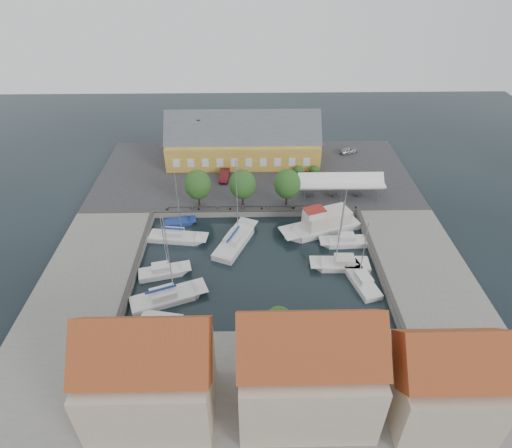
{
  "coord_description": "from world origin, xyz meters",
  "views": [
    {
      "loc": [
        -0.97,
        -45.96,
        38.61
      ],
      "look_at": [
        0.0,
        6.0,
        1.5
      ],
      "focal_mm": 30.0,
      "sensor_mm": 36.0,
      "label": 1
    }
  ],
  "objects_px": {
    "warehouse": "(240,142)",
    "center_sailboat": "(235,242)",
    "trawler": "(323,225)",
    "east_boat_b": "(341,265)",
    "west_boat_c": "(164,272)",
    "car_silver": "(348,150)",
    "west_boat_d": "(167,298)",
    "east_boat_c": "(361,281)",
    "car_red": "(224,175)",
    "west_boat_a": "(177,238)",
    "launch_sw": "(160,320)",
    "east_boat_a": "(344,242)",
    "launch_nw": "(180,223)",
    "tent_canopy": "(341,182)"
  },
  "relations": [
    {
      "from": "tent_canopy",
      "to": "east_boat_c",
      "type": "relative_size",
      "value": 1.43
    },
    {
      "from": "west_boat_d",
      "to": "launch_sw",
      "type": "relative_size",
      "value": 2.41
    },
    {
      "from": "east_boat_b",
      "to": "launch_sw",
      "type": "xyz_separation_m",
      "value": [
        -23.1,
        -9.27,
        -0.17
      ]
    },
    {
      "from": "center_sailboat",
      "to": "launch_nw",
      "type": "bearing_deg",
      "value": 149.16
    },
    {
      "from": "east_boat_a",
      "to": "east_boat_c",
      "type": "bearing_deg",
      "value": -85.07
    },
    {
      "from": "car_silver",
      "to": "car_red",
      "type": "relative_size",
      "value": 0.79
    },
    {
      "from": "east_boat_b",
      "to": "trawler",
      "type": "bearing_deg",
      "value": 99.24
    },
    {
      "from": "center_sailboat",
      "to": "west_boat_a",
      "type": "height_order",
      "value": "center_sailboat"
    },
    {
      "from": "west_boat_c",
      "to": "west_boat_a",
      "type": "bearing_deg",
      "value": 84.44
    },
    {
      "from": "car_silver",
      "to": "west_boat_c",
      "type": "bearing_deg",
      "value": 115.09
    },
    {
      "from": "warehouse",
      "to": "west_boat_a",
      "type": "xyz_separation_m",
      "value": [
        -9.18,
        -23.95,
        -4.16
      ]
    },
    {
      "from": "west_boat_d",
      "to": "trawler",
      "type": "bearing_deg",
      "value": 33.56
    },
    {
      "from": "launch_nw",
      "to": "west_boat_a",
      "type": "bearing_deg",
      "value": -88.63
    },
    {
      "from": "east_boat_c",
      "to": "west_boat_a",
      "type": "bearing_deg",
      "value": 158.8
    },
    {
      "from": "east_boat_a",
      "to": "west_boat_a",
      "type": "relative_size",
      "value": 0.85
    },
    {
      "from": "trawler",
      "to": "east_boat_a",
      "type": "relative_size",
      "value": 1.28
    },
    {
      "from": "center_sailboat",
      "to": "trawler",
      "type": "relative_size",
      "value": 1.08
    },
    {
      "from": "east_boat_c",
      "to": "west_boat_d",
      "type": "height_order",
      "value": "west_boat_d"
    },
    {
      "from": "warehouse",
      "to": "west_boat_a",
      "type": "bearing_deg",
      "value": -110.96
    },
    {
      "from": "trawler",
      "to": "west_boat_d",
      "type": "xyz_separation_m",
      "value": [
        -21.44,
        -14.22,
        -0.75
      ]
    },
    {
      "from": "car_red",
      "to": "east_boat_a",
      "type": "bearing_deg",
      "value": -41.78
    },
    {
      "from": "west_boat_c",
      "to": "center_sailboat",
      "type": "bearing_deg",
      "value": 34.2
    },
    {
      "from": "car_red",
      "to": "east_boat_c",
      "type": "relative_size",
      "value": 0.46
    },
    {
      "from": "east_boat_b",
      "to": "west_boat_d",
      "type": "relative_size",
      "value": 0.88
    },
    {
      "from": "tent_canopy",
      "to": "trawler",
      "type": "relative_size",
      "value": 1.1
    },
    {
      "from": "west_boat_c",
      "to": "launch_nw",
      "type": "xyz_separation_m",
      "value": [
        0.64,
        11.67,
        -0.17
      ]
    },
    {
      "from": "warehouse",
      "to": "tent_canopy",
      "type": "distance_m",
      "value": 21.63
    },
    {
      "from": "east_boat_b",
      "to": "west_boat_d",
      "type": "height_order",
      "value": "west_boat_d"
    },
    {
      "from": "car_red",
      "to": "trawler",
      "type": "distance_m",
      "value": 21.04
    },
    {
      "from": "warehouse",
      "to": "launch_sw",
      "type": "xyz_separation_m",
      "value": [
        -9.03,
        -39.71,
        -4.34
      ]
    },
    {
      "from": "car_red",
      "to": "launch_nw",
      "type": "xyz_separation_m",
      "value": [
        -6.55,
        -12.12,
        -1.66
      ]
    },
    {
      "from": "car_silver",
      "to": "east_boat_c",
      "type": "xyz_separation_m",
      "value": [
        -5.16,
        -35.79,
        -1.35
      ]
    },
    {
      "from": "east_boat_b",
      "to": "east_boat_c",
      "type": "height_order",
      "value": "east_boat_b"
    },
    {
      "from": "car_silver",
      "to": "west_boat_c",
      "type": "xyz_separation_m",
      "value": [
        -31.16,
        -33.57,
        -1.35
      ]
    },
    {
      "from": "warehouse",
      "to": "east_boat_b",
      "type": "distance_m",
      "value": 33.79
    },
    {
      "from": "warehouse",
      "to": "center_sailboat",
      "type": "xyz_separation_m",
      "value": [
        -0.48,
        -25.11,
        -4.07
      ]
    },
    {
      "from": "west_boat_d",
      "to": "east_boat_c",
      "type": "bearing_deg",
      "value": 5.76
    },
    {
      "from": "warehouse",
      "to": "center_sailboat",
      "type": "bearing_deg",
      "value": -91.09
    },
    {
      "from": "trawler",
      "to": "east_boat_b",
      "type": "bearing_deg",
      "value": -80.76
    },
    {
      "from": "tent_canopy",
      "to": "east_boat_b",
      "type": "distance_m",
      "value": 17.12
    },
    {
      "from": "east_boat_b",
      "to": "center_sailboat",
      "type": "bearing_deg",
      "value": 159.88
    },
    {
      "from": "launch_sw",
      "to": "launch_nw",
      "type": "relative_size",
      "value": 1.02
    },
    {
      "from": "tent_canopy",
      "to": "west_boat_c",
      "type": "relative_size",
      "value": 1.46
    },
    {
      "from": "tent_canopy",
      "to": "launch_sw",
      "type": "distance_m",
      "value": 36.58
    },
    {
      "from": "west_boat_d",
      "to": "launch_nw",
      "type": "relative_size",
      "value": 2.45
    },
    {
      "from": "east_boat_a",
      "to": "east_boat_b",
      "type": "distance_m",
      "value": 5.12
    },
    {
      "from": "warehouse",
      "to": "car_red",
      "type": "height_order",
      "value": "warehouse"
    },
    {
      "from": "east_boat_c",
      "to": "west_boat_d",
      "type": "distance_m",
      "value": 24.95
    },
    {
      "from": "east_boat_a",
      "to": "west_boat_a",
      "type": "xyz_separation_m",
      "value": [
        -24.55,
        1.54,
        0.01
      ]
    },
    {
      "from": "car_red",
      "to": "trawler",
      "type": "height_order",
      "value": "trawler"
    }
  ]
}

